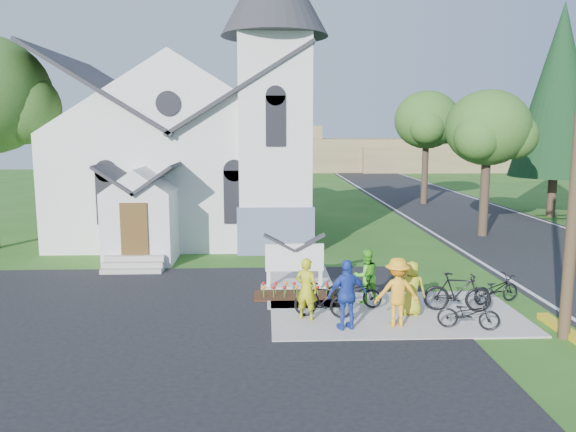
{
  "coord_description": "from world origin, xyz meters",
  "views": [
    {
      "loc": [
        -2.16,
        -14.6,
        5.17
      ],
      "look_at": [
        -1.34,
        5.0,
        2.14
      ],
      "focal_mm": 35.0,
      "sensor_mm": 36.0,
      "label": 1
    }
  ],
  "objects_px": {
    "cyclist_2": "(347,295)",
    "church_sign": "(294,258)",
    "bike_4": "(496,289)",
    "cyclist_1": "(366,276)",
    "bike_2": "(468,314)",
    "bike_1": "(323,300)",
    "bike_3": "(457,292)",
    "cyclist_3": "(397,292)",
    "bike_0": "(354,291)",
    "cyclist_0": "(306,289)",
    "cyclist_4": "(412,288)"
  },
  "relations": [
    {
      "from": "cyclist_2",
      "to": "church_sign",
      "type": "bearing_deg",
      "value": -90.05
    },
    {
      "from": "cyclist_2",
      "to": "bike_4",
      "type": "relative_size",
      "value": 1.12
    },
    {
      "from": "cyclist_1",
      "to": "bike_2",
      "type": "bearing_deg",
      "value": 120.33
    },
    {
      "from": "bike_2",
      "to": "bike_4",
      "type": "xyz_separation_m",
      "value": [
        1.61,
        2.13,
        0.02
      ]
    },
    {
      "from": "bike_1",
      "to": "bike_3",
      "type": "xyz_separation_m",
      "value": [
        3.86,
        0.35,
        0.07
      ]
    },
    {
      "from": "cyclist_1",
      "to": "bike_3",
      "type": "bearing_deg",
      "value": 145.19
    },
    {
      "from": "cyclist_2",
      "to": "bike_4",
      "type": "bearing_deg",
      "value": -173.44
    },
    {
      "from": "bike_1",
      "to": "cyclist_3",
      "type": "xyz_separation_m",
      "value": [
        1.87,
        -0.71,
        0.42
      ]
    },
    {
      "from": "church_sign",
      "to": "bike_4",
      "type": "height_order",
      "value": "church_sign"
    },
    {
      "from": "bike_0",
      "to": "church_sign",
      "type": "bearing_deg",
      "value": 63.82
    },
    {
      "from": "cyclist_1",
      "to": "bike_4",
      "type": "xyz_separation_m",
      "value": [
        3.86,
        -0.24,
        -0.38
      ]
    },
    {
      "from": "bike_0",
      "to": "cyclist_1",
      "type": "height_order",
      "value": "cyclist_1"
    },
    {
      "from": "cyclist_0",
      "to": "cyclist_1",
      "type": "xyz_separation_m",
      "value": [
        1.89,
        1.44,
        -0.04
      ]
    },
    {
      "from": "bike_1",
      "to": "bike_0",
      "type": "bearing_deg",
      "value": -31.98
    },
    {
      "from": "cyclist_0",
      "to": "bike_3",
      "type": "distance_m",
      "value": 4.36
    },
    {
      "from": "bike_0",
      "to": "bike_3",
      "type": "distance_m",
      "value": 2.92
    },
    {
      "from": "cyclist_3",
      "to": "bike_1",
      "type": "bearing_deg",
      "value": -20.63
    },
    {
      "from": "cyclist_2",
      "to": "cyclist_3",
      "type": "height_order",
      "value": "cyclist_2"
    },
    {
      "from": "cyclist_0",
      "to": "cyclist_4",
      "type": "bearing_deg",
      "value": -150.14
    },
    {
      "from": "cyclist_0",
      "to": "cyclist_1",
      "type": "height_order",
      "value": "cyclist_0"
    },
    {
      "from": "cyclist_0",
      "to": "cyclist_3",
      "type": "distance_m",
      "value": 2.42
    },
    {
      "from": "cyclist_3",
      "to": "bike_4",
      "type": "distance_m",
      "value": 3.87
    },
    {
      "from": "bike_4",
      "to": "bike_3",
      "type": "bearing_deg",
      "value": 96.65
    },
    {
      "from": "bike_1",
      "to": "cyclist_2",
      "type": "distance_m",
      "value": 1.15
    },
    {
      "from": "cyclist_3",
      "to": "bike_0",
      "type": "bearing_deg",
      "value": -63.02
    },
    {
      "from": "bike_2",
      "to": "cyclist_3",
      "type": "xyz_separation_m",
      "value": [
        -1.79,
        0.34,
        0.5
      ]
    },
    {
      "from": "bike_0",
      "to": "bike_3",
      "type": "bearing_deg",
      "value": -78.01
    },
    {
      "from": "bike_1",
      "to": "bike_2",
      "type": "xyz_separation_m",
      "value": [
        3.67,
        -1.06,
        -0.08
      ]
    },
    {
      "from": "bike_2",
      "to": "cyclist_4",
      "type": "distance_m",
      "value": 1.71
    },
    {
      "from": "church_sign",
      "to": "cyclist_4",
      "type": "distance_m",
      "value": 4.25
    },
    {
      "from": "cyclist_0",
      "to": "bike_4",
      "type": "xyz_separation_m",
      "value": [
        5.75,
        1.2,
        -0.42
      ]
    },
    {
      "from": "cyclist_4",
      "to": "church_sign",
      "type": "bearing_deg",
      "value": -23.19
    },
    {
      "from": "bike_4",
      "to": "church_sign",
      "type": "bearing_deg",
      "value": 51.33
    },
    {
      "from": "church_sign",
      "to": "cyclist_1",
      "type": "relative_size",
      "value": 1.36
    },
    {
      "from": "church_sign",
      "to": "cyclist_3",
      "type": "bearing_deg",
      "value": -56.16
    },
    {
      "from": "cyclist_2",
      "to": "bike_2",
      "type": "height_order",
      "value": "cyclist_2"
    },
    {
      "from": "church_sign",
      "to": "bike_1",
      "type": "distance_m",
      "value": 3.12
    },
    {
      "from": "cyclist_0",
      "to": "cyclist_1",
      "type": "distance_m",
      "value": 2.38
    },
    {
      "from": "bike_1",
      "to": "bike_4",
      "type": "height_order",
      "value": "bike_1"
    },
    {
      "from": "bike_2",
      "to": "bike_3",
      "type": "height_order",
      "value": "bike_3"
    },
    {
      "from": "bike_4",
      "to": "bike_0",
      "type": "bearing_deg",
      "value": 70.62
    },
    {
      "from": "bike_1",
      "to": "bike_3",
      "type": "height_order",
      "value": "bike_3"
    },
    {
      "from": "church_sign",
      "to": "cyclist_2",
      "type": "xyz_separation_m",
      "value": [
        1.15,
        -3.94,
        -0.06
      ]
    },
    {
      "from": "bike_1",
      "to": "bike_3",
      "type": "bearing_deg",
      "value": -71.26
    },
    {
      "from": "bike_0",
      "to": "bike_3",
      "type": "relative_size",
      "value": 0.89
    },
    {
      "from": "cyclist_0",
      "to": "bike_2",
      "type": "xyz_separation_m",
      "value": [
        4.14,
        -0.93,
        -0.44
      ]
    },
    {
      "from": "cyclist_0",
      "to": "bike_2",
      "type": "distance_m",
      "value": 4.26
    },
    {
      "from": "cyclist_2",
      "to": "cyclist_3",
      "type": "distance_m",
      "value": 1.37
    },
    {
      "from": "bike_0",
      "to": "cyclist_4",
      "type": "distance_m",
      "value": 1.74
    },
    {
      "from": "cyclist_0",
      "to": "bike_4",
      "type": "height_order",
      "value": "cyclist_0"
    }
  ]
}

